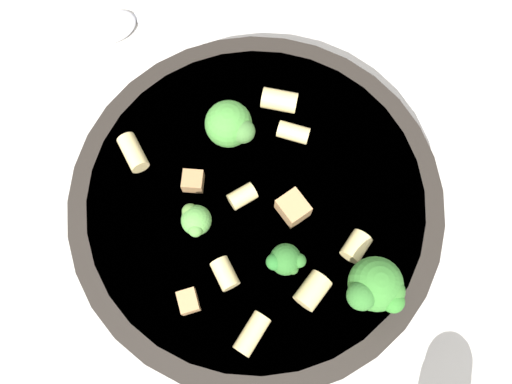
# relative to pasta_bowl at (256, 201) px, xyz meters

# --- Properties ---
(ground_plane) EXTENTS (2.00, 2.00, 0.00)m
(ground_plane) POSITION_rel_pasta_bowl_xyz_m (0.00, 0.00, -0.02)
(ground_plane) COLOR beige
(pasta_bowl) EXTENTS (0.30, 0.30, 0.03)m
(pasta_bowl) POSITION_rel_pasta_bowl_xyz_m (0.00, 0.00, 0.00)
(pasta_bowl) COLOR #28231E
(pasta_bowl) RESTS_ON ground_plane
(broccoli_floret_0) EXTENTS (0.04, 0.04, 0.04)m
(broccoli_floret_0) POSITION_rel_pasta_bowl_xyz_m (0.05, 0.01, 0.04)
(broccoli_floret_0) COLOR #93B766
(broccoli_floret_0) RESTS_ON pasta_bowl
(broccoli_floret_1) EXTENTS (0.02, 0.03, 0.03)m
(broccoli_floret_1) POSITION_rel_pasta_bowl_xyz_m (-0.06, -0.01, 0.03)
(broccoli_floret_1) COLOR #93B766
(broccoli_floret_1) RESTS_ON pasta_bowl
(broccoli_floret_2) EXTENTS (0.04, 0.04, 0.05)m
(broccoli_floret_2) POSITION_rel_pasta_bowl_xyz_m (-0.09, -0.06, 0.04)
(broccoli_floret_2) COLOR #93B766
(broccoli_floret_2) RESTS_ON pasta_bowl
(broccoli_floret_3) EXTENTS (0.03, 0.02, 0.03)m
(broccoli_floret_3) POSITION_rel_pasta_bowl_xyz_m (-0.01, 0.05, 0.03)
(broccoli_floret_3) COLOR #84AD60
(broccoli_floret_3) RESTS_ON pasta_bowl
(rigatoni_0) EXTENTS (0.03, 0.03, 0.02)m
(rigatoni_0) POSITION_rel_pasta_bowl_xyz_m (-0.08, -0.02, 0.02)
(rigatoni_0) COLOR #E0C67F
(rigatoni_0) RESTS_ON pasta_bowl
(rigatoni_1) EXTENTS (0.03, 0.03, 0.01)m
(rigatoni_1) POSITION_rel_pasta_bowl_xyz_m (-0.10, 0.03, 0.02)
(rigatoni_1) COLOR #E0C67F
(rigatoni_1) RESTS_ON pasta_bowl
(rigatoni_2) EXTENTS (0.03, 0.02, 0.01)m
(rigatoni_2) POSITION_rel_pasta_bowl_xyz_m (-0.06, 0.04, 0.02)
(rigatoni_2) COLOR #E0C67F
(rigatoni_2) RESTS_ON pasta_bowl
(rigatoni_3) EXTENTS (0.02, 0.02, 0.01)m
(rigatoni_3) POSITION_rel_pasta_bowl_xyz_m (0.00, 0.01, 0.02)
(rigatoni_3) COLOR #E0C67F
(rigatoni_3) RESTS_ON pasta_bowl
(rigatoni_4) EXTENTS (0.03, 0.02, 0.01)m
(rigatoni_4) POSITION_rel_pasta_bowl_xyz_m (0.06, 0.09, 0.02)
(rigatoni_4) COLOR #E0C67F
(rigatoni_4) RESTS_ON pasta_bowl
(rigatoni_5) EXTENTS (0.02, 0.03, 0.01)m
(rigatoni_5) POSITION_rel_pasta_bowl_xyz_m (0.04, -0.04, 0.02)
(rigatoni_5) COLOR #E0C67F
(rigatoni_5) RESTS_ON pasta_bowl
(rigatoni_6) EXTENTS (0.03, 0.03, 0.02)m
(rigatoni_6) POSITION_rel_pasta_bowl_xyz_m (-0.06, -0.06, 0.02)
(rigatoni_6) COLOR #E0C67F
(rigatoni_6) RESTS_ON pasta_bowl
(rigatoni_7) EXTENTS (0.03, 0.03, 0.02)m
(rigatoni_7) POSITION_rel_pasta_bowl_xyz_m (0.07, -0.04, 0.02)
(rigatoni_7) COLOR #E0C67F
(rigatoni_7) RESTS_ON pasta_bowl
(chicken_chunk_0) EXTENTS (0.03, 0.03, 0.02)m
(chicken_chunk_0) POSITION_rel_pasta_bowl_xyz_m (-0.02, -0.02, 0.02)
(chicken_chunk_0) COLOR tan
(chicken_chunk_0) RESTS_ON pasta_bowl
(chicken_chunk_1) EXTENTS (0.02, 0.02, 0.01)m
(chicken_chunk_1) POSITION_rel_pasta_bowl_xyz_m (0.02, 0.05, 0.02)
(chicken_chunk_1) COLOR #A87A4C
(chicken_chunk_1) RESTS_ON pasta_bowl
(chicken_chunk_2) EXTENTS (0.02, 0.01, 0.01)m
(chicken_chunk_2) POSITION_rel_pasta_bowl_xyz_m (-0.07, 0.07, 0.02)
(chicken_chunk_2) COLOR tan
(chicken_chunk_2) RESTS_ON pasta_bowl
(spoon) EXTENTS (0.06, 0.15, 0.01)m
(spoon) POSITION_rel_pasta_bowl_xyz_m (0.21, 0.08, -0.02)
(spoon) COLOR silver
(spoon) RESTS_ON ground_plane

